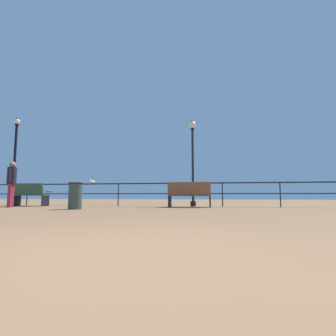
{
  "coord_description": "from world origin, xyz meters",
  "views": [
    {
      "loc": [
        0.81,
        -1.79,
        0.45
      ],
      "look_at": [
        -1.05,
        8.77,
        1.57
      ],
      "focal_mm": 28.33,
      "sensor_mm": 36.0,
      "label": 1
    }
  ],
  "objects_px": {
    "person_by_bench": "(12,181)",
    "trash_bin": "(75,196)",
    "bench_near_left": "(189,193)",
    "bench_far_left": "(30,194)",
    "seagull_on_rail": "(92,182)",
    "lamppost_left": "(15,159)",
    "lamppost_center": "(193,155)"
  },
  "relations": [
    {
      "from": "person_by_bench",
      "to": "trash_bin",
      "type": "xyz_separation_m",
      "value": [
        3.23,
        -0.91,
        -0.58
      ]
    },
    {
      "from": "bench_near_left",
      "to": "trash_bin",
      "type": "bearing_deg",
      "value": -148.71
    },
    {
      "from": "bench_far_left",
      "to": "seagull_on_rail",
      "type": "relative_size",
      "value": 4.46
    },
    {
      "from": "lamppost_left",
      "to": "bench_far_left",
      "type": "bearing_deg",
      "value": -29.17
    },
    {
      "from": "lamppost_left",
      "to": "lamppost_center",
      "type": "xyz_separation_m",
      "value": [
        8.66,
        -0.0,
        -0.03
      ]
    },
    {
      "from": "person_by_bench",
      "to": "trash_bin",
      "type": "distance_m",
      "value": 3.4
    },
    {
      "from": "bench_near_left",
      "to": "lamppost_center",
      "type": "xyz_separation_m",
      "value": [
        0.07,
        0.9,
        1.67
      ]
    },
    {
      "from": "bench_near_left",
      "to": "person_by_bench",
      "type": "relative_size",
      "value": 0.95
    },
    {
      "from": "bench_near_left",
      "to": "person_by_bench",
      "type": "distance_m",
      "value": 6.96
    },
    {
      "from": "lamppost_center",
      "to": "person_by_bench",
      "type": "xyz_separation_m",
      "value": [
        -6.9,
        -2.17,
        -1.19
      ]
    },
    {
      "from": "seagull_on_rail",
      "to": "bench_near_left",
      "type": "bearing_deg",
      "value": -8.52
    },
    {
      "from": "lamppost_center",
      "to": "trash_bin",
      "type": "distance_m",
      "value": 5.11
    },
    {
      "from": "bench_far_left",
      "to": "lamppost_left",
      "type": "xyz_separation_m",
      "value": [
        -1.6,
        0.89,
        1.7
      ]
    },
    {
      "from": "lamppost_left",
      "to": "trash_bin",
      "type": "distance_m",
      "value": 6.13
    },
    {
      "from": "lamppost_left",
      "to": "bench_near_left",
      "type": "bearing_deg",
      "value": -5.96
    },
    {
      "from": "lamppost_left",
      "to": "person_by_bench",
      "type": "bearing_deg",
      "value": -50.96
    },
    {
      "from": "lamppost_left",
      "to": "trash_bin",
      "type": "bearing_deg",
      "value": -31.75
    },
    {
      "from": "bench_near_left",
      "to": "seagull_on_rail",
      "type": "bearing_deg",
      "value": 171.48
    },
    {
      "from": "lamppost_center",
      "to": "seagull_on_rail",
      "type": "bearing_deg",
      "value": -176.96
    },
    {
      "from": "person_by_bench",
      "to": "lamppost_left",
      "type": "bearing_deg",
      "value": 129.04
    },
    {
      "from": "bench_far_left",
      "to": "seagull_on_rail",
      "type": "height_order",
      "value": "seagull_on_rail"
    },
    {
      "from": "bench_far_left",
      "to": "bench_near_left",
      "type": "distance_m",
      "value": 6.99
    },
    {
      "from": "bench_near_left",
      "to": "lamppost_left",
      "type": "xyz_separation_m",
      "value": [
        -8.59,
        0.9,
        1.7
      ]
    },
    {
      "from": "bench_near_left",
      "to": "seagull_on_rail",
      "type": "xyz_separation_m",
      "value": [
        -4.4,
        0.66,
        0.54
      ]
    },
    {
      "from": "bench_near_left",
      "to": "person_by_bench",
      "type": "xyz_separation_m",
      "value": [
        -6.83,
        -1.28,
        0.49
      ]
    },
    {
      "from": "lamppost_center",
      "to": "trash_bin",
      "type": "bearing_deg",
      "value": -139.97
    },
    {
      "from": "bench_far_left",
      "to": "bench_near_left",
      "type": "bearing_deg",
      "value": -0.03
    },
    {
      "from": "lamppost_center",
      "to": "person_by_bench",
      "type": "relative_size",
      "value": 2.12
    },
    {
      "from": "trash_bin",
      "to": "lamppost_center",
      "type": "bearing_deg",
      "value": 40.03
    },
    {
      "from": "person_by_bench",
      "to": "seagull_on_rail",
      "type": "height_order",
      "value": "person_by_bench"
    },
    {
      "from": "lamppost_left",
      "to": "person_by_bench",
      "type": "distance_m",
      "value": 3.05
    },
    {
      "from": "bench_far_left",
      "to": "bench_near_left",
      "type": "height_order",
      "value": "bench_far_left"
    }
  ]
}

